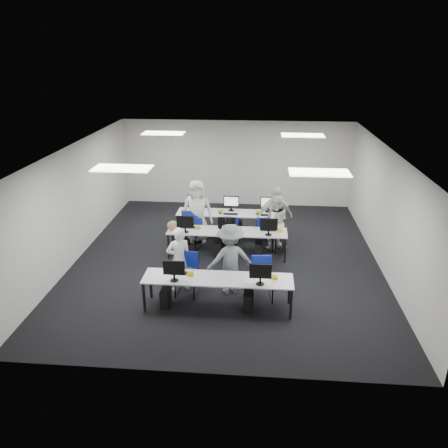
# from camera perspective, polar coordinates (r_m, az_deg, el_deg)

# --- Properties ---
(room) EXTENTS (9.00, 9.02, 3.00)m
(room) POSITION_cam_1_polar(r_m,az_deg,el_deg) (11.22, 0.35, 2.33)
(room) COLOR black
(room) RESTS_ON ground
(ceiling_panels) EXTENTS (5.20, 4.60, 0.02)m
(ceiling_panels) POSITION_cam_1_polar(r_m,az_deg,el_deg) (10.81, 0.36, 9.76)
(ceiling_panels) COLOR white
(ceiling_panels) RESTS_ON room
(desk_front) EXTENTS (3.20, 0.70, 0.73)m
(desk_front) POSITION_cam_1_polar(r_m,az_deg,el_deg) (9.38, -0.82, -7.34)
(desk_front) COLOR #B3B6B7
(desk_front) RESTS_ON ground
(desk_mid) EXTENTS (3.20, 0.70, 0.73)m
(desk_mid) POSITION_cam_1_polar(r_m,az_deg,el_deg) (11.71, 0.41, -1.12)
(desk_mid) COLOR #B3B6B7
(desk_mid) RESTS_ON ground
(desk_back) EXTENTS (3.20, 0.70, 0.73)m
(desk_back) POSITION_cam_1_polar(r_m,az_deg,el_deg) (13.00, 0.89, 1.29)
(desk_back) COLOR #B3B6B7
(desk_back) RESTS_ON ground
(equipment_front) EXTENTS (2.51, 0.41, 1.19)m
(equipment_front) POSITION_cam_1_polar(r_m,az_deg,el_deg) (9.54, -1.98, -9.03)
(equipment_front) COLOR #0D64B2
(equipment_front) RESTS_ON desk_front
(equipment_mid) EXTENTS (2.91, 0.41, 1.19)m
(equipment_mid) POSITION_cam_1_polar(r_m,az_deg,el_deg) (11.84, -0.52, -2.56)
(equipment_mid) COLOR white
(equipment_mid) RESTS_ON desk_mid
(equipment_back) EXTENTS (2.91, 0.41, 1.19)m
(equipment_back) POSITION_cam_1_polar(r_m,az_deg,el_deg) (13.13, 1.72, -0.02)
(equipment_back) COLOR white
(equipment_back) RESTS_ON desk_back
(chair_0) EXTENTS (0.52, 0.56, 0.98)m
(chair_0) POSITION_cam_1_polar(r_m,az_deg,el_deg) (10.11, -4.84, -7.51)
(chair_0) COLOR navy
(chair_0) RESTS_ON ground
(chair_1) EXTENTS (0.53, 0.57, 0.98)m
(chair_1) POSITION_cam_1_polar(r_m,az_deg,el_deg) (9.94, 4.94, -8.08)
(chair_1) COLOR navy
(chair_1) RESTS_ON ground
(chair_2) EXTENTS (0.54, 0.56, 0.84)m
(chair_2) POSITION_cam_1_polar(r_m,az_deg,el_deg) (12.41, -4.02, -1.89)
(chair_2) COLOR navy
(chair_2) RESTS_ON ground
(chair_3) EXTENTS (0.45, 0.49, 0.83)m
(chair_3) POSITION_cam_1_polar(r_m,az_deg,el_deg) (12.42, 0.87, -1.82)
(chair_3) COLOR navy
(chair_3) RESTS_ON ground
(chair_4) EXTENTS (0.51, 0.54, 0.87)m
(chair_4) POSITION_cam_1_polar(r_m,az_deg,el_deg) (12.31, 5.31, -2.08)
(chair_4) COLOR navy
(chair_4) RESTS_ON ground
(chair_5) EXTENTS (0.49, 0.53, 0.99)m
(chair_5) POSITION_cam_1_polar(r_m,az_deg,el_deg) (12.85, -4.32, -0.81)
(chair_5) COLOR navy
(chair_5) RESTS_ON ground
(chair_6) EXTENTS (0.54, 0.57, 0.88)m
(chair_6) POSITION_cam_1_polar(r_m,az_deg,el_deg) (12.54, 0.81, -1.52)
(chair_6) COLOR navy
(chair_6) RESTS_ON ground
(chair_7) EXTENTS (0.51, 0.54, 0.93)m
(chair_7) POSITION_cam_1_polar(r_m,az_deg,el_deg) (12.50, 6.39, -1.64)
(chair_7) COLOR navy
(chair_7) RESTS_ON ground
(handbag) EXTENTS (0.35, 0.24, 0.27)m
(handbag) POSITION_cam_1_polar(r_m,az_deg,el_deg) (11.76, -6.68, -0.21)
(handbag) COLOR tan
(handbag) RESTS_ON desk_mid
(student_0) EXTENTS (0.68, 0.58, 1.57)m
(student_0) POSITION_cam_1_polar(r_m,az_deg,el_deg) (10.06, -5.90, -4.63)
(student_0) COLOR white
(student_0) RESTS_ON ground
(student_1) EXTENTS (0.87, 0.73, 1.58)m
(student_1) POSITION_cam_1_polar(r_m,az_deg,el_deg) (12.17, 6.66, 0.21)
(student_1) COLOR white
(student_1) RESTS_ON ground
(student_2) EXTENTS (0.96, 0.69, 1.83)m
(student_2) POSITION_cam_1_polar(r_m,az_deg,el_deg) (12.57, -3.52, 1.65)
(student_2) COLOR white
(student_2) RESTS_ON ground
(student_3) EXTENTS (1.11, 0.70, 1.77)m
(student_3) POSITION_cam_1_polar(r_m,az_deg,el_deg) (12.31, 6.63, 0.93)
(student_3) COLOR white
(student_3) RESTS_ON ground
(photographer) EXTENTS (1.22, 0.93, 1.68)m
(photographer) POSITION_cam_1_polar(r_m,az_deg,el_deg) (9.91, 0.80, -4.62)
(photographer) COLOR slate
(photographer) RESTS_ON ground
(dslr_camera) EXTENTS (0.19, 0.21, 0.10)m
(dslr_camera) POSITION_cam_1_polar(r_m,az_deg,el_deg) (9.70, 0.57, 0.58)
(dslr_camera) COLOR black
(dslr_camera) RESTS_ON photographer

